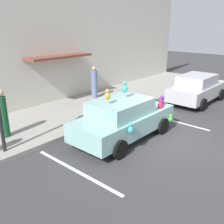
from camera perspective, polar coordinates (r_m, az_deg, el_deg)
ground_plane at (r=9.76m, az=12.50°, el=-6.25°), size 60.00×60.00×0.00m
sidewalk at (r=12.67m, az=-7.50°, el=0.39°), size 24.00×4.00×0.15m
storefront_building at (r=13.75m, az=-14.20°, el=14.73°), size 24.00×1.25×6.40m
parking_stripe_front at (r=11.77m, az=12.93°, el=-1.79°), size 0.12×3.60×0.01m
parking_stripe_rear at (r=7.78m, az=-8.02°, el=-12.90°), size 0.12×3.60×0.01m
plush_covered_car at (r=9.43m, az=2.58°, el=-1.44°), size 4.26×2.06×2.17m
parked_sedan_behind at (r=14.69m, az=18.56°, el=5.04°), size 4.11×1.93×1.54m
teddy_bear_on_sidewalk at (r=12.37m, az=-1.15°, el=1.81°), size 0.32×0.26×0.60m
pedestrian_near_shopfront at (r=10.01m, az=-23.18°, el=-0.58°), size 0.32×0.32×1.78m
pedestrian_walking_past at (r=14.34m, az=-4.00°, el=6.45°), size 0.33×0.33×1.77m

